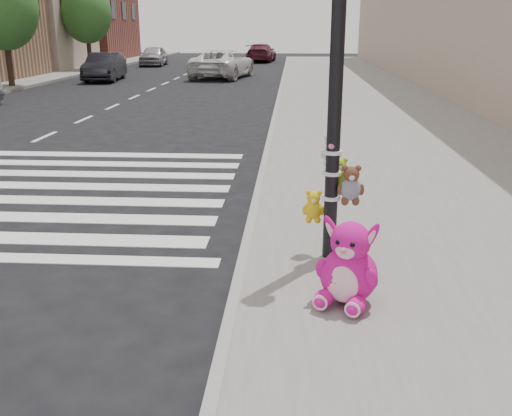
# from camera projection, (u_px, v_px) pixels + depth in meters

# --- Properties ---
(ground) EXTENTS (120.00, 120.00, 0.00)m
(ground) POSITION_uv_depth(u_px,v_px,m) (67.00, 335.00, 5.48)
(ground) COLOR black
(ground) RESTS_ON ground
(sidewalk_near) EXTENTS (7.00, 80.00, 0.14)m
(sidewalk_near) POSITION_uv_depth(u_px,v_px,m) (404.00, 139.00, 14.66)
(sidewalk_near) COLOR slate
(sidewalk_near) RESTS_ON ground
(curb_edge) EXTENTS (0.12, 80.00, 0.15)m
(curb_edge) POSITION_uv_depth(u_px,v_px,m) (270.00, 137.00, 14.87)
(curb_edge) COLOR gray
(curb_edge) RESTS_ON ground
(bld_far_e) EXTENTS (6.00, 10.00, 9.00)m
(bld_far_e) POSITION_uv_depth(u_px,v_px,m) (89.00, 6.00, 48.78)
(bld_far_e) COLOR brown
(bld_far_e) RESTS_ON ground
(signal_pole) EXTENTS (0.72, 0.49, 4.00)m
(signal_pole) POSITION_uv_depth(u_px,v_px,m) (336.00, 129.00, 6.53)
(signal_pole) COLOR black
(signal_pole) RESTS_ON sidewalk_near
(tree_far_b) EXTENTS (3.20, 3.20, 5.44)m
(tree_far_b) POSITION_uv_depth(u_px,v_px,m) (2.00, 7.00, 25.97)
(tree_far_b) COLOR #382619
(tree_far_b) RESTS_ON sidewalk_far
(tree_far_c) EXTENTS (3.20, 3.20, 5.44)m
(tree_far_c) POSITION_uv_depth(u_px,v_px,m) (86.00, 13.00, 36.42)
(tree_far_c) COLOR #382619
(tree_far_c) RESTS_ON sidewalk_far
(pink_bunny) EXTENTS (0.77, 0.82, 0.91)m
(pink_bunny) POSITION_uv_depth(u_px,v_px,m) (348.00, 269.00, 5.71)
(pink_bunny) COLOR #D7128E
(pink_bunny) RESTS_ON sidewalk_near
(red_teddy) EXTENTS (0.16, 0.12, 0.21)m
(red_teddy) POSITION_uv_depth(u_px,v_px,m) (346.00, 232.00, 7.52)
(red_teddy) COLOR #9D120F
(red_teddy) RESTS_ON sidewalk_near
(car_dark_far) EXTENTS (1.98, 4.61, 1.48)m
(car_dark_far) POSITION_uv_depth(u_px,v_px,m) (105.00, 67.00, 30.71)
(car_dark_far) COLOR black
(car_dark_far) RESTS_ON ground
(car_white_near) EXTENTS (3.53, 6.06, 1.59)m
(car_white_near) POSITION_uv_depth(u_px,v_px,m) (223.00, 64.00, 32.37)
(car_white_near) COLOR silver
(car_white_near) RESTS_ON ground
(car_maroon_near) EXTENTS (2.44, 5.20, 1.47)m
(car_maroon_near) POSITION_uv_depth(u_px,v_px,m) (261.00, 53.00, 47.07)
(car_maroon_near) COLOR #501625
(car_maroon_near) RESTS_ON ground
(car_silver_deep) EXTENTS (1.98, 4.36, 1.45)m
(car_silver_deep) POSITION_uv_depth(u_px,v_px,m) (154.00, 56.00, 42.53)
(car_silver_deep) COLOR #A3A2A7
(car_silver_deep) RESTS_ON ground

